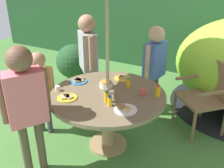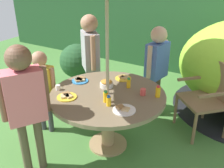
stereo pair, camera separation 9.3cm
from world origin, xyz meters
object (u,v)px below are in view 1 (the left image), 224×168
(juice_bottle_near_left, at_px, (158,91))
(snack_bowl, at_px, (106,84))
(plate_center_front, at_px, (122,78))
(cup_near, at_px, (143,91))
(child_in_blue_shirt, at_px, (155,60))
(juice_bottle_mid_left, at_px, (128,83))
(potted_plant, at_px, (73,63))
(plate_center_back, at_px, (79,81))
(juice_bottle_far_right, at_px, (106,97))
(child_in_pink_shirt, at_px, (25,98))
(plate_far_left, at_px, (125,109))
(child_in_yellow_shirt, at_px, (41,83))
(cup_far, at_px, (57,88))
(child_in_grey_shirt, at_px, (88,51))
(wooden_chair, at_px, (208,93))
(plate_near_right, at_px, (67,97))
(garden_table, at_px, (108,103))
(juice_bottle_mid_right, at_px, (110,101))

(juice_bottle_near_left, bearing_deg, snack_bowl, -173.94)
(plate_center_front, relative_size, cup_near, 2.75)
(child_in_blue_shirt, relative_size, cup_near, 17.41)
(plate_center_front, distance_m, juice_bottle_mid_left, 0.26)
(potted_plant, distance_m, cup_near, 2.02)
(plate_center_back, height_order, juice_bottle_far_right, juice_bottle_far_right)
(child_in_pink_shirt, bearing_deg, plate_center_front, 12.33)
(child_in_blue_shirt, xyz_separation_m, juice_bottle_mid_left, (-0.06, -0.73, -0.06))
(plate_center_front, height_order, juice_bottle_mid_left, juice_bottle_mid_left)
(plate_far_left, distance_m, juice_bottle_near_left, 0.48)
(potted_plant, bearing_deg, child_in_yellow_shirt, -69.77)
(juice_bottle_far_right, bearing_deg, child_in_blue_shirt, 84.23)
(child_in_pink_shirt, bearing_deg, snack_bowl, 9.68)
(juice_bottle_far_right, xyz_separation_m, cup_far, (-0.62, -0.03, -0.03))
(child_in_grey_shirt, bearing_deg, cup_far, -35.36)
(wooden_chair, distance_m, juice_bottle_far_right, 1.43)
(cup_far, bearing_deg, child_in_blue_shirt, 58.13)
(wooden_chair, xyz_separation_m, plate_center_back, (-1.42, -0.82, 0.20))
(child_in_grey_shirt, xyz_separation_m, plate_near_right, (0.36, -0.99, -0.18))
(garden_table, bearing_deg, child_in_grey_shirt, 135.35)
(child_in_pink_shirt, bearing_deg, child_in_blue_shirt, 11.41)
(child_in_grey_shirt, bearing_deg, juice_bottle_near_left, 22.90)
(child_in_yellow_shirt, xyz_separation_m, plate_center_front, (0.83, 0.58, 0.02))
(wooden_chair, xyz_separation_m, plate_far_left, (-0.63, -1.16, 0.19))
(juice_bottle_far_right, bearing_deg, cup_near, 51.08)
(plate_far_left, xyz_separation_m, plate_near_right, (-0.66, -0.07, 0.00))
(plate_center_back, xyz_separation_m, plate_center_front, (0.43, 0.33, -0.00))
(plate_far_left, bearing_deg, wooden_chair, 61.69)
(plate_center_back, xyz_separation_m, cup_far, (-0.08, -0.32, 0.02))
(child_in_yellow_shirt, height_order, snack_bowl, child_in_yellow_shirt)
(juice_bottle_near_left, bearing_deg, plate_far_left, -113.14)
(potted_plant, xyz_separation_m, child_in_pink_shirt, (0.88, -1.94, 0.44))
(child_in_blue_shirt, xyz_separation_m, plate_center_front, (-0.23, -0.54, -0.10))
(child_in_blue_shirt, distance_m, juice_bottle_mid_left, 0.73)
(garden_table, height_order, cup_near, cup_near)
(child_in_grey_shirt, xyz_separation_m, juice_bottle_near_left, (1.21, -0.48, -0.13))
(juice_bottle_far_right, distance_m, cup_near, 0.44)
(snack_bowl, bearing_deg, child_in_grey_shirt, 137.53)
(plate_center_back, bearing_deg, cup_near, 3.77)
(plate_center_back, height_order, cup_far, cup_far)
(plate_far_left, bearing_deg, juice_bottle_mid_left, 111.68)
(plate_center_back, distance_m, juice_bottle_near_left, 0.98)
(garden_table, xyz_separation_m, plate_center_front, (-0.03, 0.45, 0.14))
(garden_table, distance_m, child_in_yellow_shirt, 0.88)
(wooden_chair, height_order, potted_plant, wooden_chair)
(child_in_pink_shirt, relative_size, juice_bottle_mid_left, 11.60)
(garden_table, bearing_deg, plate_center_front, 94.44)
(snack_bowl, relative_size, juice_bottle_near_left, 1.18)
(garden_table, height_order, potted_plant, potted_plant)
(child_in_pink_shirt, bearing_deg, juice_bottle_mid_right, -17.69)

